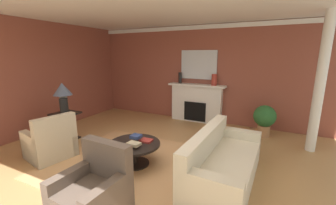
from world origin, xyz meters
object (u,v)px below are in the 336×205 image
Objects in this scene: table_lamp at (63,92)px; vase_mantel_right at (214,80)px; sofa at (222,164)px; vase_on_side_table at (64,107)px; fireplace at (196,104)px; mantel_mirror at (199,65)px; side_table at (66,124)px; armchair_near_window at (51,144)px; vase_mantel_left at (180,78)px; potted_plant at (264,118)px; coffee_table at (134,148)px; armchair_facing_fireplace at (94,194)px.

table_lamp is 4.12m from vase_mantel_right.
vase_on_side_table is at bearing -179.30° from sofa.
mantel_mirror is at bearing 90.00° from fireplace.
side_table is 0.54m from vase_on_side_table.
vase_mantel_right is at bearing 56.19° from armchair_near_window.
vase_on_side_table is at bearing 119.01° from armchair_near_window.
vase_mantel_left is at bearing 69.76° from armchair_near_window.
vase_on_side_table is (0.15, -0.12, -0.32)m from table_lamp.
vase_mantel_right is (1.10, 0.00, -0.01)m from vase_mantel_left.
sofa is 2.57× the size of potted_plant.
potted_plant is at bearing -16.09° from mantel_mirror.
mantel_mirror reaches higher than vase_on_side_table.
vase_mantel_right reaches higher than potted_plant.
table_lamp is at bearing 0.00° from side_table.
vase_on_side_table reaches higher than sofa.
vase_on_side_table is at bearing -126.07° from mantel_mirror.
armchair_near_window is 2.36× the size of vase_on_side_table.
coffee_table is 2.96× the size of vase_mantel_right.
mantel_mirror is at bearing 162.82° from vase_mantel_right.
vase_mantel_left reaches higher than coffee_table.
mantel_mirror reaches higher than coffee_table.
potted_plant is at bearing -15.68° from vase_mantel_right.
vase_mantel_right reaches higher than vase_on_side_table.
sofa is at bearing -1.09° from table_lamp.
vase_mantel_right is (0.44, 4.48, 1.07)m from armchair_facing_fireplace.
table_lamp is (-2.43, -2.89, 0.65)m from fireplace.
coffee_table is at bearing 16.75° from armchair_near_window.
vase_mantel_left is (1.88, 2.84, 0.16)m from table_lamp.
table_lamp is (-2.43, -3.01, -0.57)m from mantel_mirror.
fireplace is at bearing 116.40° from sofa.
armchair_facing_fireplace is at bearing -78.16° from coffee_table.
side_table is at bearing -123.51° from vase_mantel_left.
side_table is 0.93× the size of table_lamp.
armchair_near_window is at bearing -117.12° from fireplace.
coffee_table is at bearing -93.06° from fireplace.
armchair_facing_fireplace is at bearing -88.59° from fireplace.
vase_mantel_left is 1.04× the size of vase_mantel_right.
armchair_facing_fireplace is at bearing -32.36° from vase_on_side_table.
armchair_near_window reaches higher than potted_plant.
mantel_mirror is 1.53× the size of table_lamp.
fireplace is 2.40× the size of table_lamp.
armchair_near_window is at bearing -167.64° from sofa.
sofa is at bearing 48.95° from armchair_facing_fireplace.
vase_on_side_table is 1.19× the size of vase_mantel_right.
side_table is 1.99× the size of vase_mantel_left.
vase_on_side_table is 3.46m from vase_mantel_left.
fireplace is at bearing 167.11° from potted_plant.
mantel_mirror is 3.73m from sofa.
side_table is 1.74× the size of vase_on_side_table.
potted_plant is at bearing 51.21° from coffee_table.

